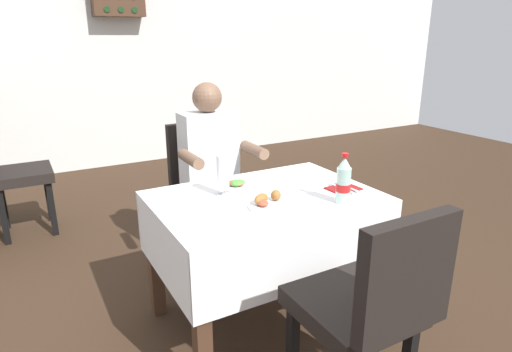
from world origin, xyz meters
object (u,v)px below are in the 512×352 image
chair_near_camera_side (369,304)px  background_chair_right (7,168)px  plate_near_camera (270,203)px  chair_far_diner_seat (207,186)px  napkin_cutlery_set (343,188)px  beer_glass_left (223,175)px  plate_far_diner (240,185)px  seated_diner_far (213,168)px  cola_bottle_primary (343,182)px  main_dining_table (265,226)px

chair_near_camera_side → background_chair_right: size_ratio=1.00×
chair_near_camera_side → plate_near_camera: bearing=95.0°
chair_far_diner_seat → plate_near_camera: (-0.06, -0.93, 0.20)m
chair_near_camera_side → napkin_cutlery_set: chair_near_camera_side is taller
chair_far_diner_seat → beer_glass_left: chair_far_diner_seat is taller
plate_far_diner → napkin_cutlery_set: size_ratio=1.21×
seated_diner_far → background_chair_right: seated_diner_far is taller
chair_near_camera_side → plate_near_camera: 0.69m
beer_glass_left → background_chair_right: (-1.00, 1.82, -0.30)m
chair_near_camera_side → cola_bottle_primary: bearing=61.1°
cola_bottle_primary → napkin_cutlery_set: 0.23m
napkin_cutlery_set → chair_near_camera_side: bearing=-122.2°
seated_diner_far → plate_near_camera: seated_diner_far is taller
seated_diner_far → cola_bottle_primary: (0.28, -0.96, 0.14)m
seated_diner_far → plate_near_camera: 0.83m
main_dining_table → plate_far_diner: bearing=107.9°
plate_near_camera → chair_far_diner_seat: bearing=86.5°
seated_diner_far → chair_near_camera_side: bearing=-90.1°
main_dining_table → beer_glass_left: (-0.19, 0.11, 0.28)m
napkin_cutlery_set → seated_diner_far: bearing=117.5°
plate_far_diner → cola_bottle_primary: (0.34, -0.46, 0.10)m
main_dining_table → beer_glass_left: 0.36m
chair_far_diner_seat → plate_far_diner: 0.65m
chair_far_diner_seat → chair_near_camera_side: 1.58m
chair_far_diner_seat → background_chair_right: (-1.19, 1.14, 0.00)m
napkin_cutlery_set → background_chair_right: (-1.61, 2.06, -0.19)m
plate_near_camera → beer_glass_left: size_ratio=1.11×
plate_near_camera → napkin_cutlery_set: (0.48, 0.02, -0.01)m
background_chair_right → plate_far_diner: bearing=-57.1°
seated_diner_far → main_dining_table: bearing=-90.2°
chair_far_diner_seat → main_dining_table: bearing=-90.0°
plate_far_diner → napkin_cutlery_set: 0.57m
main_dining_table → background_chair_right: (-1.19, 1.93, -0.01)m
plate_near_camera → seated_diner_far: bearing=85.8°
plate_far_diner → napkin_cutlery_set: (0.48, -0.30, -0.01)m
plate_near_camera → background_chair_right: 2.37m
plate_near_camera → plate_far_diner: plate_near_camera is taller
plate_far_diner → cola_bottle_primary: 0.58m
plate_near_camera → cola_bottle_primary: bearing=-21.8°
chair_far_diner_seat → plate_near_camera: chair_far_diner_seat is taller
plate_near_camera → napkin_cutlery_set: bearing=2.0°
chair_far_diner_seat → napkin_cutlery_set: size_ratio=5.04×
chair_near_camera_side → beer_glass_left: (-0.19, 0.90, 0.30)m
seated_diner_far → beer_glass_left: size_ratio=5.78×
seated_diner_far → beer_glass_left: bearing=-108.6°
plate_near_camera → cola_bottle_primary: 0.38m
seated_diner_far → cola_bottle_primary: 1.01m
plate_far_diner → beer_glass_left: 0.18m
main_dining_table → chair_far_diner_seat: (0.00, 0.79, -0.01)m
seated_diner_far → plate_far_diner: 0.51m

